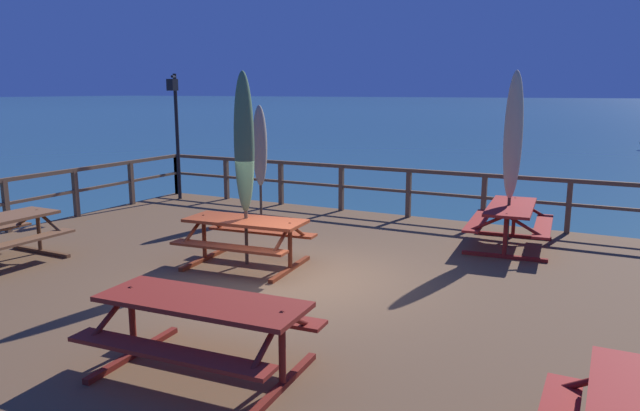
% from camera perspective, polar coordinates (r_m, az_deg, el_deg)
% --- Properties ---
extents(ground_plane, '(600.00, 600.00, 0.00)m').
position_cam_1_polar(ground_plane, '(9.26, -2.27, -11.87)').
color(ground_plane, '#2D5B6B').
extents(wooden_deck, '(13.52, 10.41, 0.81)m').
position_cam_1_polar(wooden_deck, '(9.11, -2.29, -9.54)').
color(wooden_deck, brown).
rests_on(wooden_deck, ground).
extents(railing_waterside_far, '(13.32, 0.10, 1.09)m').
position_cam_1_polar(railing_waterside_far, '(13.32, 8.50, 2.01)').
color(railing_waterside_far, brown).
rests_on(railing_waterside_far, wooden_deck).
extents(railing_side_left, '(0.10, 10.21, 1.09)m').
position_cam_1_polar(railing_side_left, '(13.30, -27.93, 0.83)').
color(railing_side_left, brown).
rests_on(railing_side_left, wooden_deck).
extents(picnic_table_mid_centre, '(2.05, 1.58, 0.78)m').
position_cam_1_polar(picnic_table_mid_centre, '(9.62, -7.14, -2.52)').
color(picnic_table_mid_centre, '#993819').
rests_on(picnic_table_mid_centre, wooden_deck).
extents(picnic_table_front_right, '(1.56, 2.08, 0.78)m').
position_cam_1_polar(picnic_table_front_right, '(11.21, 17.78, -1.02)').
color(picnic_table_front_right, maroon).
rests_on(picnic_table_front_right, wooden_deck).
extents(picnic_table_mid_left, '(2.23, 1.55, 0.78)m').
position_cam_1_polar(picnic_table_mid_left, '(6.12, -11.21, -10.57)').
color(picnic_table_mid_left, maroon).
rests_on(picnic_table_mid_left, wooden_deck).
extents(patio_umbrella_tall_mid_right, '(0.32, 0.32, 3.09)m').
position_cam_1_polar(patio_umbrella_tall_mid_right, '(9.47, -7.28, 5.90)').
color(patio_umbrella_tall_mid_right, '#4C3828').
rests_on(patio_umbrella_tall_mid_right, wooden_deck).
extents(patio_umbrella_tall_back_left, '(0.32, 0.32, 3.14)m').
position_cam_1_polar(patio_umbrella_tall_back_left, '(11.03, 18.02, 6.31)').
color(patio_umbrella_tall_back_left, '#4C3828').
rests_on(patio_umbrella_tall_back_left, wooden_deck).
extents(patio_umbrella_tall_front, '(0.32, 0.32, 2.48)m').
position_cam_1_polar(patio_umbrella_tall_front, '(13.20, -5.78, 5.65)').
color(patio_umbrella_tall_front, '#4C3828').
rests_on(patio_umbrella_tall_front, wooden_deck).
extents(lamp_post_hooked, '(0.45, 0.60, 3.20)m').
position_cam_1_polar(lamp_post_hooked, '(15.57, -13.67, 8.18)').
color(lamp_post_hooked, black).
rests_on(lamp_post_hooked, wooden_deck).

